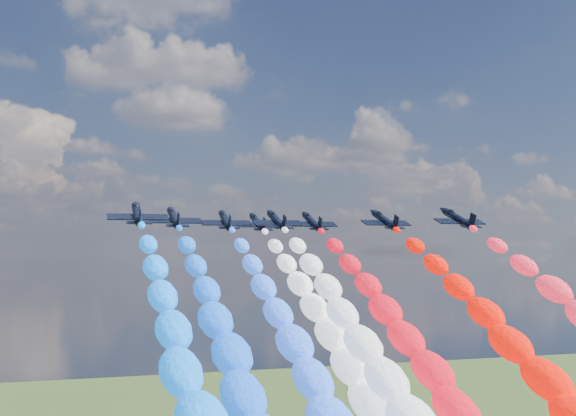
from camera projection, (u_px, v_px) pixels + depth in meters
name	position (u px, v px, depth m)	size (l,w,h in m)	color
jet_0	(137.00, 214.00, 118.54)	(9.38, 12.58, 2.77)	black
jet_1	(174.00, 218.00, 132.03)	(9.38, 12.58, 2.77)	black
jet_2	(226.00, 220.00, 142.86)	(9.38, 12.58, 2.77)	black
jet_3	(277.00, 220.00, 143.04)	(9.38, 12.58, 2.77)	black
jet_4	(258.00, 223.00, 153.98)	(9.38, 12.58, 2.77)	black
trail_4	(359.00, 403.00, 104.64)	(7.28, 98.21, 56.91)	white
jet_5	(312.00, 222.00, 149.54)	(9.38, 12.58, 2.77)	black
trail_5	(444.00, 410.00, 100.20)	(7.28, 98.21, 56.91)	red
jet_6	(385.00, 220.00, 142.95)	(9.38, 12.58, 2.77)	black
jet_7	(458.00, 219.00, 135.93)	(9.38, 12.58, 2.77)	black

